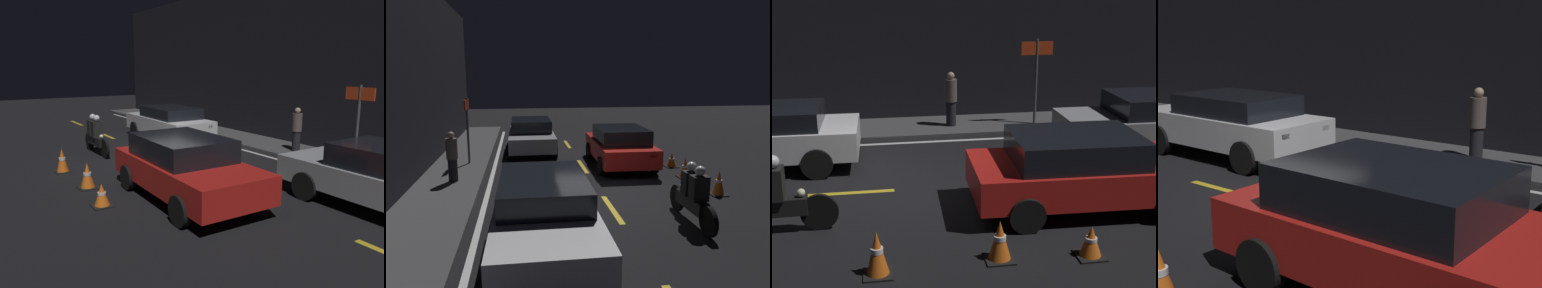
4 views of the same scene
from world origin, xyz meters
TOP-DOWN VIEW (x-y plane):
  - ground_plane at (0.00, 0.00)m, footprint 56.00×56.00m
  - raised_curb at (0.00, 4.42)m, footprint 28.00×1.96m
  - building_front at (0.00, 5.55)m, footprint 28.00×0.30m
  - lane_dash_a at (-10.00, 0.00)m, footprint 2.00×0.14m
  - lane_dash_b at (-5.50, 0.00)m, footprint 2.00×0.14m
  - lane_dash_c at (-1.00, 0.00)m, footprint 2.00×0.14m
  - lane_dash_d at (3.50, 0.00)m, footprint 2.00×0.14m
  - lane_solid_kerb at (0.00, 3.19)m, footprint 25.20×0.14m
  - sedan_white at (-2.95, 1.82)m, footprint 4.57×1.99m
  - taxi_red at (3.44, -1.37)m, footprint 4.28×2.11m
  - motorcycle at (-2.16, -1.57)m, footprint 2.21×0.37m
  - traffic_cone_near at (-0.36, -3.21)m, footprint 0.43×0.43m
  - traffic_cone_mid at (1.50, -3.06)m, footprint 0.45×0.45m
  - traffic_cone_far at (2.92, -3.20)m, footprint 0.44×0.44m
  - pedestrian at (1.77, 4.28)m, footprint 0.34×0.34m
  - shop_sign at (4.17, 4.11)m, footprint 0.90×0.08m

SIDE VIEW (x-z plane):
  - ground_plane at x=0.00m, z-range 0.00..0.00m
  - lane_solid_kerb at x=0.00m, z-range 0.00..0.01m
  - lane_dash_a at x=-10.00m, z-range 0.00..0.01m
  - lane_dash_b at x=-5.50m, z-range 0.00..0.01m
  - lane_dash_c at x=-1.00m, z-range 0.00..0.01m
  - lane_dash_d at x=3.50m, z-range 0.00..0.01m
  - raised_curb at x=0.00m, z-range 0.00..0.12m
  - traffic_cone_far at x=2.92m, z-range -0.01..0.51m
  - traffic_cone_mid at x=1.50m, z-range -0.01..0.65m
  - traffic_cone_near at x=-0.36m, z-range -0.01..0.70m
  - motorcycle at x=-2.16m, z-range -0.04..1.35m
  - taxi_red at x=3.44m, z-range 0.05..1.49m
  - sedan_white at x=-2.95m, z-range 0.07..1.48m
  - pedestrian at x=1.77m, z-range 0.13..1.65m
  - shop_sign at x=4.17m, z-range 0.61..3.01m
  - building_front at x=0.00m, z-range 0.00..6.57m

